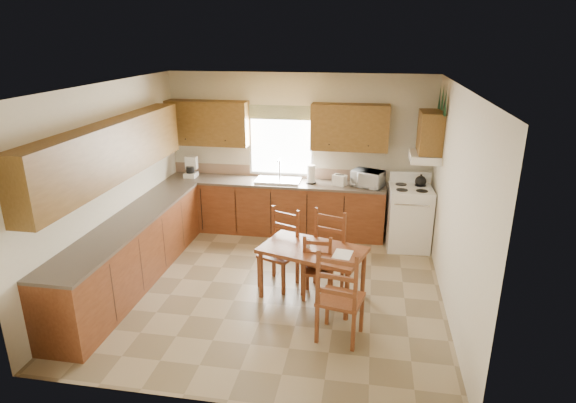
% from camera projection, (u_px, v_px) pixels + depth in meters
% --- Properties ---
extents(floor, '(4.50, 4.50, 0.00)m').
position_uv_depth(floor, '(274.00, 287.00, 6.61)').
color(floor, '#8E7D5E').
rests_on(floor, ground).
extents(ceiling, '(4.50, 4.50, 0.00)m').
position_uv_depth(ceiling, '(271.00, 86.00, 5.72)').
color(ceiling, brown).
rests_on(ceiling, floor).
extents(wall_left, '(4.50, 4.50, 0.00)m').
position_uv_depth(wall_left, '(110.00, 185.00, 6.53)').
color(wall_left, beige).
rests_on(wall_left, floor).
extents(wall_right, '(4.50, 4.50, 0.00)m').
position_uv_depth(wall_right, '(455.00, 204.00, 5.81)').
color(wall_right, beige).
rests_on(wall_right, floor).
extents(wall_back, '(4.50, 4.50, 0.00)m').
position_uv_depth(wall_back, '(299.00, 153.00, 8.26)').
color(wall_back, beige).
rests_on(wall_back, floor).
extents(wall_front, '(4.50, 4.50, 0.00)m').
position_uv_depth(wall_front, '(220.00, 276.00, 4.07)').
color(wall_front, beige).
rests_on(wall_front, floor).
extents(lower_cab_back, '(3.75, 0.60, 0.88)m').
position_uv_depth(lower_cab_back, '(274.00, 208.00, 8.34)').
color(lower_cab_back, brown).
rests_on(lower_cab_back, floor).
extents(lower_cab_left, '(0.60, 3.60, 0.88)m').
position_uv_depth(lower_cab_left, '(133.00, 252.00, 6.64)').
color(lower_cab_left, brown).
rests_on(lower_cab_left, floor).
extents(counter_back, '(3.75, 0.63, 0.04)m').
position_uv_depth(counter_back, '(274.00, 182.00, 8.19)').
color(counter_back, brown).
rests_on(counter_back, lower_cab_back).
extents(counter_left, '(0.63, 3.60, 0.04)m').
position_uv_depth(counter_left, '(129.00, 221.00, 6.49)').
color(counter_left, brown).
rests_on(counter_left, lower_cab_left).
extents(backsplash, '(3.75, 0.01, 0.18)m').
position_uv_depth(backsplash, '(277.00, 172.00, 8.42)').
color(backsplash, '#91715A').
rests_on(backsplash, counter_back).
extents(upper_cab_back_left, '(1.41, 0.33, 0.75)m').
position_uv_depth(upper_cab_back_left, '(208.00, 123.00, 8.19)').
color(upper_cab_back_left, brown).
rests_on(upper_cab_back_left, wall_back).
extents(upper_cab_back_right, '(1.25, 0.33, 0.75)m').
position_uv_depth(upper_cab_back_right, '(350.00, 127.00, 7.80)').
color(upper_cab_back_right, brown).
rests_on(upper_cab_back_right, wall_back).
extents(upper_cab_left, '(0.33, 3.60, 0.75)m').
position_uv_depth(upper_cab_left, '(111.00, 152.00, 6.20)').
color(upper_cab_left, brown).
rests_on(upper_cab_left, wall_left).
extents(upper_cab_stove, '(0.33, 0.62, 0.62)m').
position_uv_depth(upper_cab_stove, '(430.00, 132.00, 7.19)').
color(upper_cab_stove, brown).
rests_on(upper_cab_stove, wall_right).
extents(range_hood, '(0.44, 0.62, 0.12)m').
position_uv_depth(range_hood, '(424.00, 157.00, 7.32)').
color(range_hood, white).
rests_on(range_hood, wall_right).
extents(window_frame, '(1.13, 0.02, 1.18)m').
position_uv_depth(window_frame, '(281.00, 142.00, 8.22)').
color(window_frame, white).
rests_on(window_frame, wall_back).
extents(window_pane, '(1.05, 0.01, 1.10)m').
position_uv_depth(window_pane, '(281.00, 142.00, 8.21)').
color(window_pane, white).
rests_on(window_pane, wall_back).
extents(window_valance, '(1.19, 0.01, 0.24)m').
position_uv_depth(window_valance, '(281.00, 113.00, 8.02)').
color(window_valance, '#425A32').
rests_on(window_valance, wall_back).
extents(sink_basin, '(0.75, 0.45, 0.04)m').
position_uv_depth(sink_basin, '(278.00, 180.00, 8.17)').
color(sink_basin, silver).
rests_on(sink_basin, counter_back).
extents(pine_decal_a, '(0.22, 0.22, 0.36)m').
position_uv_depth(pine_decal_a, '(446.00, 103.00, 6.71)').
color(pine_decal_a, '#173C23').
rests_on(pine_decal_a, wall_right).
extents(pine_decal_b, '(0.22, 0.22, 0.36)m').
position_uv_depth(pine_decal_b, '(443.00, 97.00, 7.00)').
color(pine_decal_b, '#173C23').
rests_on(pine_decal_b, wall_right).
extents(pine_decal_c, '(0.22, 0.22, 0.36)m').
position_uv_depth(pine_decal_c, '(440.00, 97.00, 7.31)').
color(pine_decal_c, '#173C23').
rests_on(pine_decal_c, wall_right).
extents(stove, '(0.70, 0.72, 0.98)m').
position_uv_depth(stove, '(409.00, 218.00, 7.73)').
color(stove, white).
rests_on(stove, floor).
extents(coffeemaker, '(0.29, 0.31, 0.36)m').
position_uv_depth(coffeemaker, '(190.00, 167.00, 8.37)').
color(coffeemaker, white).
rests_on(coffeemaker, counter_back).
extents(paper_towel, '(0.17, 0.17, 0.31)m').
position_uv_depth(paper_towel, '(311.00, 174.00, 8.03)').
color(paper_towel, white).
rests_on(paper_towel, counter_back).
extents(toaster, '(0.25, 0.21, 0.18)m').
position_uv_depth(toaster, '(339.00, 180.00, 7.94)').
color(toaster, white).
rests_on(toaster, counter_back).
extents(microwave, '(0.54, 0.47, 0.27)m').
position_uv_depth(microwave, '(368.00, 179.00, 7.85)').
color(microwave, white).
rests_on(microwave, counter_back).
extents(dining_table, '(1.46, 1.09, 0.70)m').
position_uv_depth(dining_table, '(312.00, 273.00, 6.26)').
color(dining_table, brown).
rests_on(dining_table, floor).
extents(chair_near_left, '(0.56, 0.54, 1.13)m').
position_uv_depth(chair_near_left, '(341.00, 293.00, 5.34)').
color(chair_near_left, brown).
rests_on(chair_near_left, floor).
extents(chair_near_right, '(0.39, 0.37, 0.91)m').
position_uv_depth(chair_near_right, '(318.00, 265.00, 6.23)').
color(chair_near_right, brown).
rests_on(chair_near_right, floor).
extents(chair_far_left, '(0.58, 0.57, 1.10)m').
position_uv_depth(chair_far_left, '(323.00, 255.00, 6.29)').
color(chair_far_left, brown).
rests_on(chair_far_left, floor).
extents(chair_far_right, '(0.57, 0.56, 1.06)m').
position_uv_depth(chair_far_right, '(278.00, 250.00, 6.49)').
color(chair_far_right, brown).
rests_on(chair_far_right, floor).
extents(table_paper, '(0.26, 0.32, 0.00)m').
position_uv_depth(table_paper, '(343.00, 254.00, 5.97)').
color(table_paper, white).
rests_on(table_paper, dining_table).
extents(table_card, '(0.10, 0.06, 0.13)m').
position_uv_depth(table_card, '(306.00, 243.00, 6.15)').
color(table_card, white).
rests_on(table_card, dining_table).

